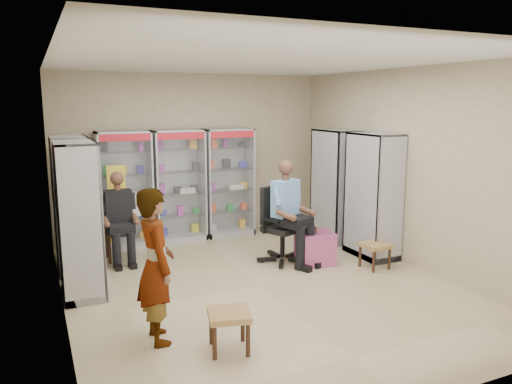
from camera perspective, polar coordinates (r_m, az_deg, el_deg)
name	(u,v)px	position (r m, az deg, el deg)	size (l,w,h in m)	color
floor	(260,286)	(6.95, 0.46, -10.69)	(6.00, 6.00, 0.00)	tan
room_shell	(260,142)	(6.51, 0.49, 5.72)	(5.02, 6.02, 3.01)	#BBA98B
cabinet_back_left	(125,190)	(8.86, -14.73, 0.28)	(0.90, 0.50, 2.00)	#A8AAAF
cabinet_back_mid	(179,186)	(9.06, -8.81, 0.71)	(0.90, 0.50, 2.00)	#9FA1A6
cabinet_back_right	(228,182)	(9.36, -3.20, 1.11)	(0.90, 0.50, 2.00)	#ACAEB3
cabinet_right_far	(335,185)	(9.10, 9.03, 0.74)	(0.50, 0.90, 2.00)	#B4B6BB
cabinet_right_near	(373,196)	(8.22, 13.23, -0.42)	(0.50, 0.90, 2.00)	silver
cabinet_left_far	(72,204)	(7.85, -20.27, -1.29)	(0.50, 0.90, 2.00)	#A5A8AC
cabinet_left_near	(79,220)	(6.77, -19.56, -3.00)	(0.50, 0.90, 2.00)	#B0B1B8
wooden_chair	(119,231)	(8.23, -15.41, -4.29)	(0.42, 0.42, 0.94)	#321D13
seated_customer	(119,219)	(8.13, -15.42, -3.01)	(0.44, 0.60, 1.34)	black
office_chair	(283,225)	(7.82, 3.06, -3.75)	(0.65, 0.65, 1.19)	black
seated_shopkeeper	(284,215)	(7.74, 3.24, -2.66)	(0.50, 0.69, 1.51)	#77C2EB
pink_trunk	(315,248)	(7.86, 6.76, -6.34)	(0.52, 0.50, 0.50)	#BC4B89
tea_glass	(317,229)	(7.74, 7.02, -4.26)	(0.07, 0.07, 0.11)	#5E2508
woven_stool_a	(375,256)	(7.81, 13.41, -7.10)	(0.38, 0.38, 0.38)	#986A40
woven_stool_b	(229,331)	(5.23, -3.09, -15.57)	(0.41, 0.41, 0.41)	#A07B43
standing_man	(156,266)	(5.30, -11.37, -8.27)	(0.60, 0.39, 1.64)	gray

